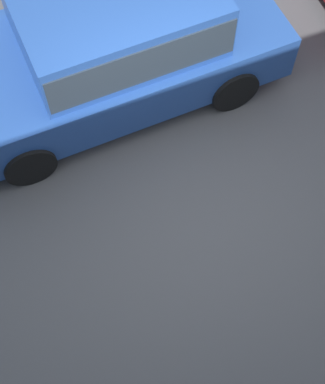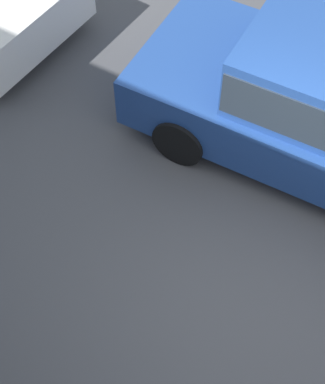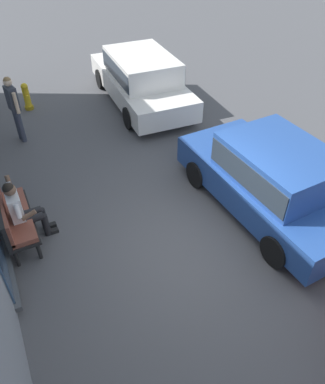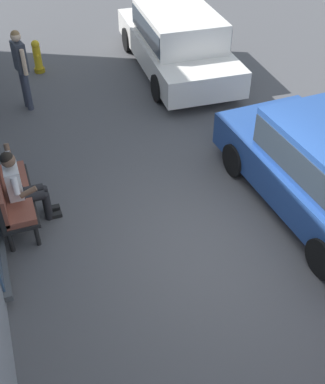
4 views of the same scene
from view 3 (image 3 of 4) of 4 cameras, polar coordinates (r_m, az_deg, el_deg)
The scene contains 7 objects.
ground_plane at distance 7.14m, azimuth 4.49°, elevation -8.19°, with size 60.00×60.00×0.00m, color #4C4C4F.
bench at distance 7.42m, azimuth -22.14°, elevation -3.26°, with size 1.62×0.55×1.00m.
person_on_phone at distance 7.25m, azimuth -20.58°, elevation -2.51°, with size 0.73×0.74×1.34m.
parked_car_mid at distance 7.66m, azimuth 16.41°, elevation 2.28°, with size 4.18×2.04×1.54m.
parked_car_far at distance 11.67m, azimuth -3.27°, elevation 17.10°, with size 4.75×2.14×1.50m.
pedestrian_standing at distance 10.25m, azimuth -21.74°, elevation 12.31°, with size 0.54×0.28×1.73m.
fire_hydrant at distance 12.10m, azimuth -19.99°, elevation 13.47°, with size 0.38×0.26×0.81m.
Camera 3 is at (-4.04, 2.60, 5.27)m, focal length 35.00 mm.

